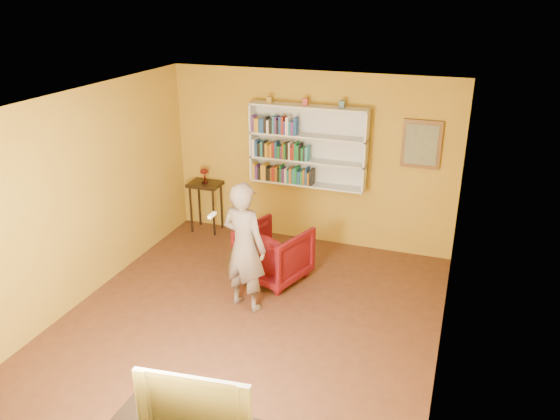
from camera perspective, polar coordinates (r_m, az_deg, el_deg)
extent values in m
cube|color=#482617|center=(6.95, -3.10, -11.74)|extent=(5.30, 5.80, 0.12)
cube|color=#AD8220|center=(8.50, 3.22, 5.34)|extent=(5.30, 0.04, 2.70)
cube|color=#AD8220|center=(4.36, -16.60, -13.43)|extent=(5.30, 0.04, 2.70)
cube|color=#AD8220|center=(7.40, -19.81, 1.38)|extent=(0.04, 5.80, 2.70)
cube|color=#AD8220|center=(5.84, 17.69, -3.91)|extent=(0.04, 5.80, 2.70)
cube|color=silver|center=(5.86, -3.67, 11.48)|extent=(5.30, 5.80, 0.06)
cube|color=silver|center=(8.40, 3.18, 6.90)|extent=(1.80, 0.03, 1.20)
cube|color=silver|center=(8.56, -2.80, 7.21)|extent=(0.03, 0.28, 1.20)
cube|color=silver|center=(8.08, 8.97, 6.04)|extent=(0.03, 0.28, 1.20)
cube|color=silver|center=(8.46, 2.84, 2.76)|extent=(1.80, 0.28, 0.03)
cube|color=silver|center=(8.34, 2.89, 5.22)|extent=(1.80, 0.28, 0.03)
cube|color=silver|center=(8.24, 2.94, 7.75)|extent=(1.80, 0.28, 0.03)
cube|color=silver|center=(8.14, 3.00, 10.75)|extent=(1.80, 0.28, 0.03)
cube|color=gold|center=(8.63, -2.62, 4.16)|extent=(0.04, 0.15, 0.26)
cube|color=#512879|center=(8.62, -2.32, 4.02)|extent=(0.04, 0.16, 0.22)
cube|color=black|center=(8.61, -2.02, 3.91)|extent=(0.04, 0.16, 0.19)
cube|color=gold|center=(8.59, -1.74, 4.05)|extent=(0.04, 0.16, 0.25)
cube|color=gold|center=(8.58, -1.45, 4.05)|extent=(0.04, 0.18, 0.25)
cube|color=black|center=(8.56, -1.25, 3.89)|extent=(0.02, 0.15, 0.22)
cube|color=black|center=(8.56, -1.00, 3.85)|extent=(0.03, 0.18, 0.20)
cube|color=brown|center=(8.53, -0.82, 3.81)|extent=(0.02, 0.14, 0.21)
cube|color=maroon|center=(8.53, -0.56, 3.85)|extent=(0.04, 0.17, 0.22)
cube|color=brown|center=(8.51, -0.26, 3.84)|extent=(0.04, 0.17, 0.23)
cube|color=black|center=(8.51, 0.00, 3.76)|extent=(0.03, 0.17, 0.21)
cube|color=#1C7E3F|center=(8.48, 0.19, 3.88)|extent=(0.02, 0.16, 0.26)
cube|color=#512879|center=(8.49, 0.46, 3.73)|extent=(0.04, 0.19, 0.21)
cube|color=white|center=(8.47, 0.72, 3.71)|extent=(0.03, 0.17, 0.23)
cube|color=teal|center=(8.46, 0.98, 3.63)|extent=(0.04, 0.17, 0.21)
cube|color=#AA5F22|center=(8.45, 1.24, 3.71)|extent=(0.04, 0.18, 0.24)
cube|color=teal|center=(8.43, 1.52, 3.67)|extent=(0.04, 0.17, 0.24)
cube|color=#1C7E3F|center=(8.42, 1.78, 3.71)|extent=(0.04, 0.17, 0.26)
cube|color=navy|center=(8.41, 2.07, 3.49)|extent=(0.04, 0.17, 0.21)
cube|color=#1C7E3F|center=(8.40, 2.37, 3.50)|extent=(0.03, 0.19, 0.21)
cube|color=brown|center=(8.38, 2.60, 3.53)|extent=(0.04, 0.17, 0.23)
cube|color=navy|center=(8.37, 2.86, 3.59)|extent=(0.03, 0.17, 0.26)
cube|color=brown|center=(8.35, 3.05, 3.33)|extent=(0.03, 0.14, 0.20)
cube|color=black|center=(8.35, 3.37, 3.49)|extent=(0.04, 0.17, 0.25)
cube|color=white|center=(8.53, -2.62, 6.64)|extent=(0.04, 0.18, 0.26)
cube|color=navy|center=(8.50, -2.40, 6.51)|extent=(0.04, 0.14, 0.24)
cube|color=black|center=(8.49, -2.10, 6.40)|extent=(0.04, 0.15, 0.21)
cube|color=teal|center=(8.48, -1.80, 6.47)|extent=(0.03, 0.16, 0.24)
cube|color=black|center=(8.47, -1.54, 6.43)|extent=(0.04, 0.17, 0.23)
cube|color=gold|center=(8.45, -1.30, 6.34)|extent=(0.04, 0.16, 0.22)
cube|color=#AA5F22|center=(8.45, -1.04, 6.27)|extent=(0.03, 0.17, 0.20)
cube|color=gold|center=(8.43, -0.82, 6.29)|extent=(0.03, 0.16, 0.21)
cube|color=maroon|center=(8.40, -0.62, 6.34)|extent=(0.04, 0.14, 0.24)
cube|color=navy|center=(8.39, -0.33, 6.36)|extent=(0.04, 0.15, 0.25)
cube|color=#1C7E3F|center=(8.39, -0.03, 6.14)|extent=(0.04, 0.15, 0.19)
cube|color=#512879|center=(8.37, 0.22, 6.11)|extent=(0.03, 0.14, 0.20)
cube|color=brown|center=(8.36, 0.45, 6.28)|extent=(0.03, 0.16, 0.25)
cube|color=#1C7E3F|center=(8.36, 0.67, 6.23)|extent=(0.03, 0.18, 0.23)
cube|color=black|center=(8.33, 0.86, 6.25)|extent=(0.04, 0.14, 0.26)
cube|color=white|center=(8.33, 1.12, 6.27)|extent=(0.02, 0.17, 0.26)
cube|color=maroon|center=(8.34, 1.35, 6.05)|extent=(0.03, 0.18, 0.20)
cube|color=maroon|center=(8.31, 1.51, 6.16)|extent=(0.02, 0.16, 0.25)
cube|color=#1C7E3F|center=(8.31, 1.75, 6.22)|extent=(0.03, 0.18, 0.26)
cube|color=#1C7E3F|center=(8.29, 1.96, 6.07)|extent=(0.03, 0.15, 0.23)
cube|color=black|center=(8.28, 2.21, 6.13)|extent=(0.03, 0.16, 0.25)
cube|color=#1C7E3F|center=(8.28, 2.44, 5.91)|extent=(0.03, 0.17, 0.19)
cube|color=black|center=(8.27, 2.66, 5.91)|extent=(0.03, 0.17, 0.20)
cube|color=teal|center=(8.26, 2.91, 5.95)|extent=(0.04, 0.17, 0.22)
cube|color=#512879|center=(8.42, -2.72, 9.04)|extent=(0.03, 0.15, 0.25)
cube|color=gold|center=(8.41, -2.51, 8.90)|extent=(0.02, 0.14, 0.21)
cube|color=gold|center=(8.41, -2.25, 8.91)|extent=(0.04, 0.17, 0.21)
cube|color=navy|center=(8.39, -2.00, 8.86)|extent=(0.03, 0.15, 0.21)
cube|color=navy|center=(8.37, -1.74, 8.87)|extent=(0.04, 0.14, 0.22)
cube|color=black|center=(8.37, -1.39, 8.93)|extent=(0.04, 0.18, 0.23)
cube|color=white|center=(8.35, -1.14, 8.77)|extent=(0.03, 0.17, 0.19)
cube|color=black|center=(8.32, -0.88, 8.77)|extent=(0.04, 0.14, 0.21)
cube|color=teal|center=(8.32, -0.55, 8.96)|extent=(0.03, 0.18, 0.26)
cube|color=#512879|center=(8.31, -0.33, 8.90)|extent=(0.03, 0.17, 0.25)
cube|color=black|center=(8.31, -0.07, 8.76)|extent=(0.03, 0.19, 0.21)
cube|color=navy|center=(8.27, 0.14, 8.87)|extent=(0.04, 0.16, 0.26)
cube|color=maroon|center=(8.27, 0.40, 8.89)|extent=(0.03, 0.18, 0.27)
cube|color=#512879|center=(8.25, 0.58, 8.63)|extent=(0.03, 0.14, 0.20)
cube|color=white|center=(8.25, 0.87, 8.83)|extent=(0.04, 0.17, 0.26)
cube|color=teal|center=(8.24, 1.13, 8.60)|extent=(0.03, 0.17, 0.20)
cube|color=#512879|center=(8.22, 1.39, 8.57)|extent=(0.04, 0.15, 0.20)
cube|color=navy|center=(8.20, 1.69, 8.75)|extent=(0.04, 0.14, 0.26)
cube|color=#A67E2F|center=(8.31, -1.08, 11.46)|extent=(0.07, 0.07, 0.09)
cube|color=#AE3D3A|center=(8.14, 2.67, 11.23)|extent=(0.08, 0.08, 0.10)
cube|color=#466374|center=(8.00, 6.49, 10.93)|extent=(0.08, 0.08, 0.11)
cube|color=brown|center=(8.05, 14.57, 6.65)|extent=(0.55, 0.04, 0.70)
cube|color=gray|center=(8.03, 14.55, 6.61)|extent=(0.45, 0.02, 0.58)
cylinder|color=black|center=(9.16, -9.29, 0.02)|extent=(0.04, 0.04, 0.79)
cylinder|color=black|center=(8.98, -6.96, -0.31)|extent=(0.04, 0.04, 0.79)
cylinder|color=black|center=(9.41, -8.42, 0.68)|extent=(0.04, 0.04, 0.79)
cylinder|color=black|center=(9.23, -6.14, 0.36)|extent=(0.04, 0.04, 0.79)
cube|color=black|center=(9.05, -7.84, 2.68)|extent=(0.52, 0.40, 0.06)
cylinder|color=maroon|center=(9.03, -7.86, 2.91)|extent=(0.10, 0.10, 0.02)
cylinder|color=maroon|center=(9.01, -7.88, 3.36)|extent=(0.03, 0.03, 0.13)
ellipsoid|color=maroon|center=(8.97, -7.92, 4.03)|extent=(0.14, 0.14, 0.09)
cylinder|color=#FEE6AE|center=(8.94, -7.51, 3.95)|extent=(0.01, 0.01, 0.10)
cylinder|color=#FEE6AE|center=(8.98, -7.47, 4.03)|extent=(0.01, 0.01, 0.10)
cylinder|color=#FEE6AE|center=(9.02, -7.57, 4.10)|extent=(0.01, 0.01, 0.10)
cylinder|color=#FEE6AE|center=(9.04, -7.77, 4.13)|extent=(0.01, 0.01, 0.10)
cylinder|color=#FEE6AE|center=(9.04, -8.02, 4.12)|extent=(0.01, 0.01, 0.10)
cylinder|color=#FEE6AE|center=(9.02, -8.24, 4.07)|extent=(0.01, 0.01, 0.10)
cylinder|color=#FEE6AE|center=(8.99, -8.36, 4.00)|extent=(0.01, 0.01, 0.10)
cylinder|color=#FEE6AE|center=(8.95, -8.33, 3.92)|extent=(0.01, 0.01, 0.10)
cylinder|color=#FEE6AE|center=(8.92, -8.17, 3.86)|extent=(0.01, 0.01, 0.10)
cylinder|color=#FEE6AE|center=(8.91, -7.93, 3.85)|extent=(0.01, 0.01, 0.10)
cylinder|color=#FEE6AE|center=(8.92, -7.69, 3.88)|extent=(0.01, 0.01, 0.10)
imported|color=#4A050D|center=(7.62, -0.61, -4.51)|extent=(1.06, 1.08, 0.78)
imported|color=brown|center=(6.77, -3.74, -3.87)|extent=(0.70, 0.54, 1.69)
cube|color=white|center=(6.31, -7.11, -0.54)|extent=(0.04, 0.15, 0.04)
imported|color=black|center=(4.66, -8.65, -18.76)|extent=(0.96, 0.24, 0.55)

